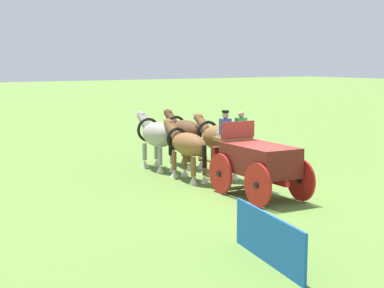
{
  "coord_description": "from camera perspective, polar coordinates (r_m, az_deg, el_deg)",
  "views": [
    {
      "loc": [
        -14.64,
        12.34,
        4.36
      ],
      "look_at": [
        4.39,
        -0.32,
        1.2
      ],
      "focal_mm": 56.36,
      "sensor_mm": 36.0,
      "label": 1
    }
  ],
  "objects": [
    {
      "name": "draft_horse_lead_off",
      "position": [
        25.0,
        -0.69,
        1.09
      ],
      "size": [
        3.19,
        1.12,
        2.28
      ],
      "color": "brown",
      "rests_on": "ground"
    },
    {
      "name": "draft_horse_rear_near",
      "position": [
        22.15,
        -0.48,
        -0.12
      ],
      "size": [
        3.18,
        1.03,
        2.14
      ],
      "color": "brown",
      "rests_on": "ground"
    },
    {
      "name": "show_wagon",
      "position": [
        19.55,
        6.12,
        -1.49
      ],
      "size": [
        5.72,
        2.0,
        2.71
      ],
      "color": "maroon",
      "rests_on": "ground"
    },
    {
      "name": "ground_plane",
      "position": [
        19.64,
        6.37,
        -5.01
      ],
      "size": [
        220.0,
        220.0,
        0.0
      ],
      "primitive_type": "plane",
      "color": "olive"
    },
    {
      "name": "sponsor_banner",
      "position": [
        13.28,
        7.22,
        -8.86
      ],
      "size": [
        3.12,
        0.83,
        1.1
      ],
      "primitive_type": "cube",
      "rotation": [
        0.0,
        0.0,
        -0.24
      ],
      "color": "#1959B2",
      "rests_on": "ground"
    },
    {
      "name": "draft_horse_rear_off",
      "position": [
        22.76,
        2.42,
        0.44
      ],
      "size": [
        2.97,
        1.11,
        2.3
      ],
      "color": "brown",
      "rests_on": "ground"
    },
    {
      "name": "draft_horse_lead_near",
      "position": [
        24.41,
        -3.37,
        0.83
      ],
      "size": [
        3.13,
        1.16,
        2.24
      ],
      "color": "#9E998E",
      "rests_on": "ground"
    }
  ]
}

